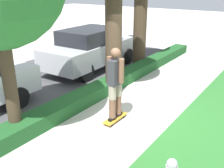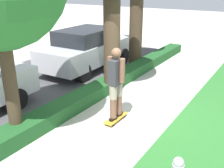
# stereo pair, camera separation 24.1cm
# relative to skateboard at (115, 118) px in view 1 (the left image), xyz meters

# --- Properties ---
(ground_plane) EXTENTS (60.00, 60.00, 0.00)m
(ground_plane) POSITION_rel_skateboard_xyz_m (0.58, -0.26, -0.07)
(ground_plane) COLOR #BCB7AD
(street_asphalt) EXTENTS (14.84, 5.00, 0.01)m
(street_asphalt) POSITION_rel_skateboard_xyz_m (0.58, 3.94, -0.07)
(street_asphalt) COLOR #474749
(street_asphalt) RESTS_ON ground_plane
(hedge_row) EXTENTS (14.84, 0.60, 0.38)m
(hedge_row) POSITION_rel_skateboard_xyz_m (0.58, 1.34, 0.12)
(hedge_row) COLOR #1E5123
(hedge_row) RESTS_ON ground_plane
(skateboard) EXTENTS (0.81, 0.24, 0.09)m
(skateboard) POSITION_rel_skateboard_xyz_m (0.00, 0.00, 0.00)
(skateboard) COLOR gold
(skateboard) RESTS_ON ground_plane
(skater_person) EXTENTS (0.52, 0.47, 1.83)m
(skater_person) POSITION_rel_skateboard_xyz_m (-0.00, 0.00, 0.99)
(skater_person) COLOR black
(skater_person) RESTS_ON skateboard
(parked_car_middle) EXTENTS (4.52, 1.96, 1.65)m
(parked_car_middle) POSITION_rel_skateboard_xyz_m (3.16, 3.34, 0.78)
(parked_car_middle) COLOR #B7B7BC
(parked_car_middle) RESTS_ON ground_plane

